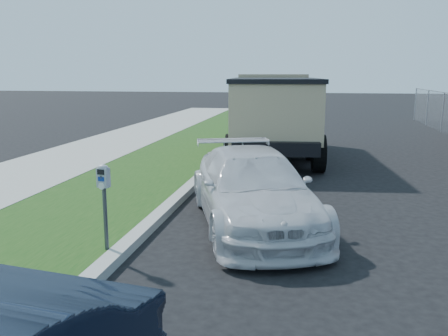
# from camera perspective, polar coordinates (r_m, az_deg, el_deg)

# --- Properties ---
(ground) EXTENTS (120.00, 120.00, 0.00)m
(ground) POSITION_cam_1_polar(r_m,az_deg,el_deg) (7.57, 9.22, -9.30)
(ground) COLOR black
(ground) RESTS_ON ground
(streetside) EXTENTS (6.12, 50.00, 0.15)m
(streetside) POSITION_cam_1_polar(r_m,az_deg,el_deg) (11.01, -20.88, -2.98)
(streetside) COLOR gray
(streetside) RESTS_ON ground
(parking_meter) EXTENTS (0.19, 0.14, 1.27)m
(parking_meter) POSITION_cam_1_polar(r_m,az_deg,el_deg) (6.94, -14.25, -2.43)
(parking_meter) COLOR #3F4247
(parking_meter) RESTS_ON ground
(white_wagon) EXTENTS (3.20, 4.86, 1.31)m
(white_wagon) POSITION_cam_1_polar(r_m,az_deg,el_deg) (8.40, 3.46, -2.41)
(white_wagon) COLOR silver
(white_wagon) RESTS_ON ground
(dump_truck) EXTENTS (3.24, 6.89, 2.61)m
(dump_truck) POSITION_cam_1_polar(r_m,az_deg,el_deg) (15.55, 5.97, 6.93)
(dump_truck) COLOR black
(dump_truck) RESTS_ON ground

